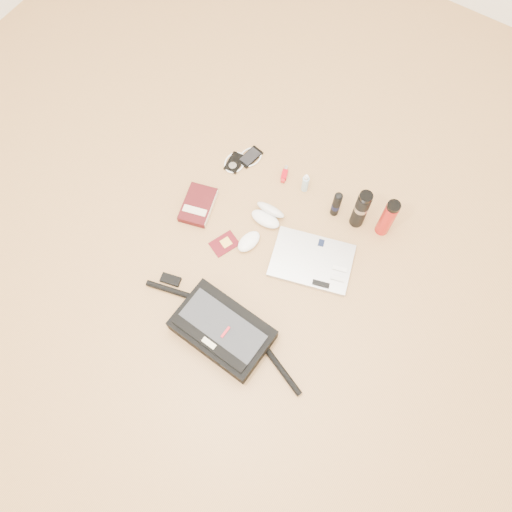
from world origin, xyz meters
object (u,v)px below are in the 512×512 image
object	(u,v)px
laptop	(312,261)
messenger_bag	(222,330)
thermos_black	(361,209)
thermos_red	(387,218)
book	(198,205)

from	to	relation	value
laptop	messenger_bag	bearing A→B (deg)	-124.22
thermos_black	thermos_red	size ratio (longest dim) A/B	1.03
laptop	thermos_black	world-z (taller)	thermos_black
laptop	thermos_red	distance (m)	0.38
messenger_bag	book	bearing A→B (deg)	138.09
messenger_bag	thermos_red	distance (m)	0.87
messenger_bag	thermos_black	distance (m)	0.80
book	messenger_bag	bearing A→B (deg)	-61.34
book	thermos_black	distance (m)	0.74
book	thermos_black	bearing A→B (deg)	10.62
messenger_bag	laptop	xyz separation A→B (m)	(0.15, 0.48, -0.04)
messenger_bag	laptop	distance (m)	0.51
laptop	thermos_black	bearing A→B (deg)	59.39
laptop	book	xyz separation A→B (m)	(-0.59, -0.05, 0.01)
messenger_bag	thermos_red	world-z (taller)	thermos_red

